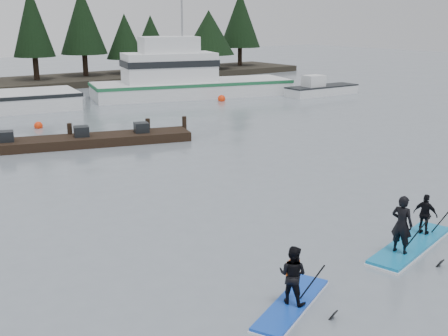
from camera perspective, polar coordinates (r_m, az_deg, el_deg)
ground at (r=15.89m, az=13.39°, el=-8.39°), size 160.00×160.00×0.00m
fishing_boat_medium at (r=44.99m, az=-3.76°, el=8.10°), size 16.19×8.62×9.12m
skiff at (r=46.49m, az=9.91°, el=7.78°), size 6.44×2.29×0.74m
floating_dock at (r=28.67m, az=-17.20°, el=2.44°), size 13.68×5.96×0.46m
buoy_c at (r=42.57m, az=-0.25°, el=6.83°), size 0.59×0.59×0.59m
buoy_b at (r=33.95m, az=-18.32°, el=3.87°), size 0.48×0.48×0.48m
paddleboard_solo at (r=12.69m, az=6.96°, el=-11.62°), size 2.89×1.77×1.89m
paddleboard_duo at (r=16.43m, az=18.52°, el=-6.09°), size 3.89×1.70×2.18m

